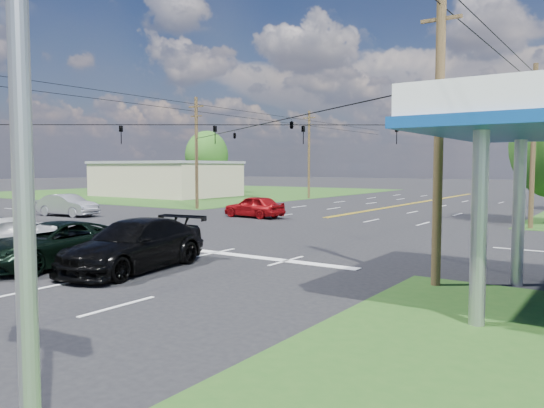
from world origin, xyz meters
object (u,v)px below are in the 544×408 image
Objects in this scene: pole_nw at (196,151)px; pole_ne at (533,144)px; sedan_silver at (68,205)px; pickup_dkgreen at (52,244)px; pole_left_far at (309,153)px; suv_black at (134,245)px; pole_se at (439,122)px; tree_far_l at (207,156)px; retail_nw at (166,180)px.

pole_nw is 1.00× the size of pole_ne.
sedan_silver is (-3.31, -10.31, -4.12)m from pole_nw.
pickup_dkgreen reaches higher than sedan_silver.
suv_black is at bearing -67.76° from pole_left_far.
pole_se is 1.00× the size of pole_ne.
tree_far_l is at bearing 168.11° from pole_left_far.
tree_far_l is (-19.00, 23.00, 0.28)m from pole_nw.
pole_left_far is at bearing 143.84° from pole_ne.
suv_black is at bearing -45.74° from retail_nw.
pole_nw is 0.95× the size of pole_left_far.
tree_far_l is at bearing 129.56° from pole_nw.
pole_left_far reaches higher than pickup_dkgreen.
sedan_silver is (13.69, -23.31, -1.20)m from retail_nw.
pole_nw is at bearing -24.94° from sedan_silver.
retail_nw is 10.69m from tree_far_l.
retail_nw is at bearing -78.69° from tree_far_l.
tree_far_l is at bearing 152.93° from pole_ne.
pole_nw is 11.58m from sedan_silver.
pole_nw reaches higher than pickup_dkgreen.
retail_nw is at bearing 126.42° from suv_black.
pole_left_far is at bearing -11.89° from tree_far_l.
tree_far_l is 57.02m from suv_black.
pole_nw is 1.96× the size of sedan_silver.
pickup_dkgreen is at bearing -59.12° from pole_nw.
pole_se and pole_ne have the same top height.
tree_far_l is at bearing 122.64° from pickup_dkgreen.
pole_ne is (0.00, 18.00, 0.00)m from pole_se.
pole_se is at bearing -34.70° from pole_nw.
suv_black is (33.52, -34.39, -1.12)m from retail_nw.
suv_black is (16.52, -21.39, -4.04)m from pole_nw.
tree_far_l is 56.15m from pickup_dkgreen.
pole_ne is at bearing 0.00° from pole_nw.
sedan_silver is (-29.31, -10.31, -4.12)m from pole_ne.
pole_left_far is at bearing 125.10° from pole_se.
suv_black is 1.25× the size of sedan_silver.
pole_nw reaches higher than suv_black.
pole_se is 30.59m from sedan_silver.
pole_nw reaches higher than retail_nw.
pickup_dkgreen is 0.95× the size of suv_black.
retail_nw reaches higher than sedan_silver.
pole_nw is 19.00m from pole_left_far.
pole_nw is 27.33m from suv_black.
sedan_silver is at bearing 165.29° from pole_se.
pole_nw is 1.57× the size of suv_black.
retail_nw is at bearing 144.21° from pole_se.
retail_nw is 45.02m from pole_ne.
pole_ne is 50.54m from tree_far_l.
pole_left_far reaches higher than pole_ne.
suv_black is at bearing -51.34° from tree_far_l.
pole_se is 1.96× the size of sedan_silver.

